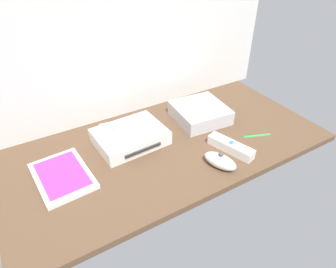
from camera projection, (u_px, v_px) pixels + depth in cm
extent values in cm
cube|color=brown|center=(168.00, 147.00, 94.84)|extent=(100.00, 48.00, 2.00)
cube|color=silver|center=(127.00, 21.00, 93.00)|extent=(110.00, 1.20, 64.00)
cube|color=white|center=(130.00, 137.00, 93.94)|extent=(21.72, 16.96, 4.40)
cube|color=#2D2D2D|center=(143.00, 150.00, 88.36)|extent=(12.01, 1.16, 0.80)
cube|color=silver|center=(200.00, 113.00, 105.04)|extent=(18.39, 18.39, 5.00)
cube|color=silver|center=(200.00, 106.00, 103.51)|extent=(17.66, 17.66, 0.30)
cube|color=white|center=(63.00, 176.00, 81.52)|extent=(14.77, 19.82, 1.40)
cube|color=#B233B2|center=(62.00, 174.00, 81.07)|extent=(12.16, 17.01, 0.16)
cube|color=white|center=(231.00, 147.00, 90.79)|extent=(7.66, 15.21, 3.00)
cylinder|color=#387FDB|center=(231.00, 142.00, 89.81)|extent=(1.40, 1.40, 0.40)
ellipsoid|color=white|center=(220.00, 161.00, 84.60)|extent=(7.66, 10.91, 4.00)
sphere|color=#4C4C4C|center=(221.00, 155.00, 83.21)|extent=(1.40, 1.40, 1.40)
cube|color=white|center=(125.00, 128.00, 91.95)|extent=(15.32, 9.81, 2.00)
cylinder|color=#99999E|center=(112.00, 128.00, 89.96)|extent=(2.24, 2.24, 0.40)
cylinder|color=green|center=(257.00, 135.00, 97.81)|extent=(8.67, 3.84, 0.70)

